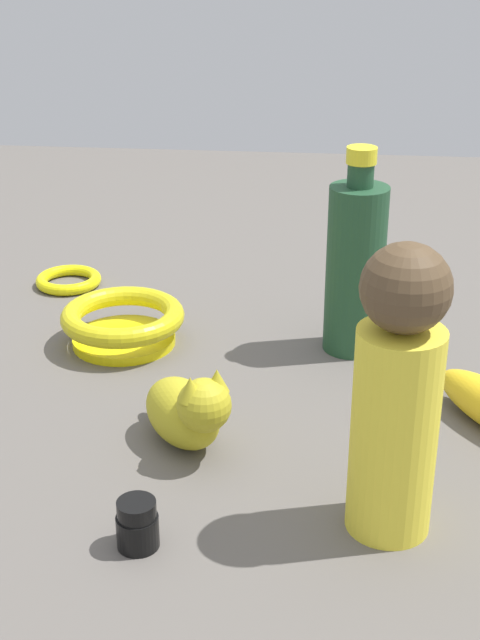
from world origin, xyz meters
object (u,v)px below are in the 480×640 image
Objects in this scene: cat_figurine at (188,410)px; bangle at (69,280)px; nail_polish_jar at (137,524)px; bowl at (123,322)px; bottle_tall at (355,266)px; person_figure_adult at (397,394)px.

cat_figurine is 1.29× the size of bangle.
nail_polish_jar is 0.48× the size of bangle.
bowl reaches higher than bangle.
cat_figurine reaches higher than nail_polish_jar.
bangle is (0.53, 0.20, -0.01)m from nail_polish_jar.
bottle_tall is 2.69× the size of bangle.
bangle is at bearing 33.92° from bowl.
bowl is 0.37m from nail_polish_jar.
bowl is at bearing -146.08° from bangle.
nail_polish_jar is 0.56m from bangle.
bowl is at bearing 14.21° from nail_polish_jar.
bangle is (0.17, 0.11, -0.02)m from bowl.
nail_polish_jar is (-0.36, -0.09, -0.01)m from bowl.
bowl is (0.31, 0.29, -0.09)m from person_figure_adult.
nail_polish_jar is at bearing 155.34° from bottle_tall.
person_figure_adult reaches higher than nail_polish_jar.
bottle_tall is (0.02, -0.26, 0.07)m from bowl.
person_figure_adult is 1.72× the size of bowl.
nail_polish_jar is 0.37× the size of cat_figurine.
bottle_tall reaches higher than bowl.
bangle is at bearing 39.99° from person_figure_adult.
cat_figurine is (-0.23, 0.15, -0.06)m from bottle_tall.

